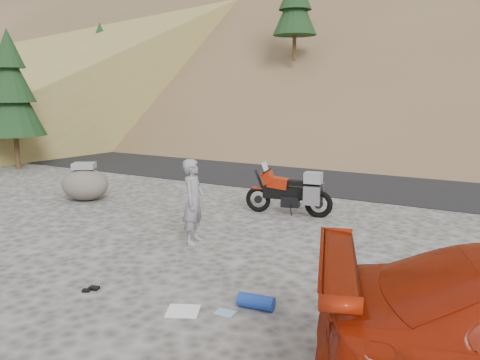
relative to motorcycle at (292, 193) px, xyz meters
The scene contains 12 objects.
ground 3.42m from the motorcycle, 97.43° to the right, with size 140.00×140.00×0.00m, color #44423F.
road 5.69m from the motorcycle, 94.42° to the left, with size 120.00×7.00×0.05m, color black.
conifer_verge 11.73m from the motorcycle, behind, with size 2.20×2.20×5.04m.
motorcycle is the anchor object (origin of this frame).
man 2.96m from the motorcycle, 106.95° to the right, with size 0.59×0.39×1.62m, color gray.
boulder 5.54m from the motorcycle, 167.12° to the right, with size 1.60×1.49×1.02m.
gear_white_cloth 5.28m from the motorcycle, 83.16° to the right, with size 0.42×0.37×0.01m, color white.
gear_blue_mat 4.91m from the motorcycle, 72.95° to the right, with size 0.20×0.20×0.49m, color #1A39A0.
gear_bottle 5.57m from the motorcycle, 56.25° to the right, with size 0.09×0.09×0.24m, color #1A39A0.
gear_glove_a 5.38m from the motorcycle, 99.98° to the right, with size 0.14×0.10×0.04m, color black.
gear_glove_b 5.50m from the motorcycle, 100.21° to the right, with size 0.11×0.08×0.04m, color black.
gear_blue_cloth 5.14m from the motorcycle, 77.16° to the right, with size 0.26×0.19×0.01m, color #85ABCE.
Camera 1 is at (4.50, -6.52, 2.88)m, focal length 35.00 mm.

